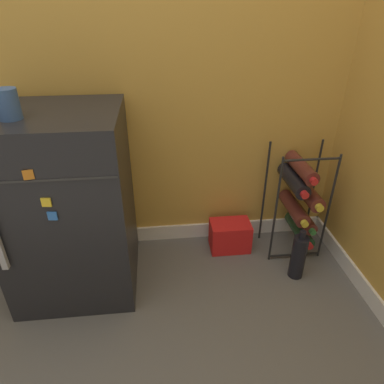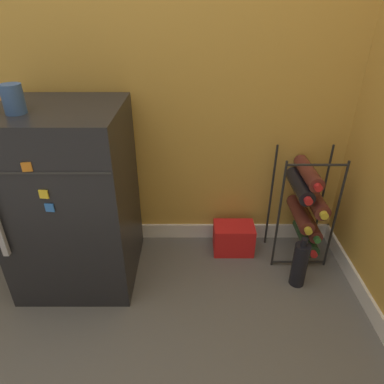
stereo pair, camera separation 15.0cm
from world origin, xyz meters
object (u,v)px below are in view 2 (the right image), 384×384
(fridge_top_cup, at_px, (11,99))
(soda_box, at_px, (232,238))
(wine_rack, at_px, (305,205))
(loose_bottle_floor, at_px, (298,264))
(mini_fridge, at_px, (71,199))

(fridge_top_cup, bearing_deg, soda_box, 15.38)
(soda_box, height_order, fridge_top_cup, fridge_top_cup)
(wine_rack, xyz_separation_m, fridge_top_cup, (-1.28, -0.22, 0.61))
(fridge_top_cup, height_order, loose_bottle_floor, fridge_top_cup)
(soda_box, xyz_separation_m, fridge_top_cup, (-0.92, -0.25, 0.85))
(wine_rack, relative_size, fridge_top_cup, 5.57)
(soda_box, distance_m, loose_bottle_floor, 0.40)
(soda_box, bearing_deg, wine_rack, -4.74)
(mini_fridge, bearing_deg, fridge_top_cup, -142.27)
(mini_fridge, relative_size, loose_bottle_floor, 3.13)
(mini_fridge, xyz_separation_m, wine_rack, (1.17, 0.13, -0.11))
(soda_box, relative_size, fridge_top_cup, 2.01)
(wine_rack, bearing_deg, fridge_top_cup, -170.16)
(loose_bottle_floor, bearing_deg, mini_fridge, 174.84)
(loose_bottle_floor, bearing_deg, wine_rack, 74.41)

